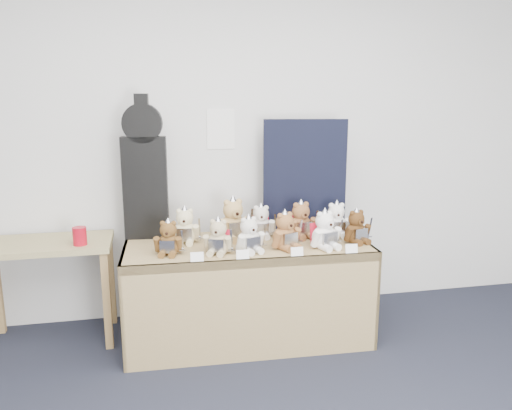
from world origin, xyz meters
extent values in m
plane|color=silver|center=(0.00, 2.50, 1.35)|extent=(6.00, 0.00, 6.00)
cube|color=white|center=(0.03, 2.49, 1.45)|extent=(0.21, 0.00, 0.30)
cube|color=olive|center=(0.13, 1.97, 0.67)|extent=(1.69, 0.75, 0.06)
cube|color=olive|center=(0.12, 1.63, 0.35)|extent=(1.67, 0.08, 0.70)
cube|color=olive|center=(-0.70, 2.00, 0.35)|extent=(0.04, 0.70, 0.70)
cube|color=olive|center=(0.95, 1.94, 0.35)|extent=(0.04, 0.70, 0.70)
cube|color=#93844F|center=(-1.22, 2.20, 0.70)|extent=(0.87, 0.49, 0.04)
cube|color=#9D7343|center=(-0.83, 2.01, 0.34)|extent=(0.05, 0.05, 0.68)
cube|color=#9D7343|center=(-0.83, 2.41, 0.34)|extent=(0.05, 0.05, 0.68)
cube|color=black|center=(-0.54, 2.26, 1.06)|extent=(0.31, 0.12, 0.72)
cylinder|color=black|center=(-0.54, 2.26, 1.51)|extent=(0.28, 0.12, 0.27)
cube|color=black|center=(-0.54, 2.26, 1.62)|extent=(0.10, 0.09, 0.18)
cube|color=black|center=(0.62, 2.26, 1.11)|extent=(0.62, 0.12, 0.83)
cylinder|color=#AD0B1C|center=(-0.98, 2.08, 0.78)|extent=(0.09, 0.09, 0.12)
ellipsoid|color=brown|center=(-0.41, 1.84, 0.76)|extent=(0.17, 0.15, 0.15)
sphere|color=brown|center=(-0.41, 1.84, 0.86)|extent=(0.11, 0.11, 0.11)
cylinder|color=brown|center=(-0.42, 1.80, 0.85)|extent=(0.05, 0.03, 0.05)
sphere|color=black|center=(-0.42, 1.78, 0.85)|extent=(0.02, 0.02, 0.02)
sphere|color=brown|center=(-0.44, 1.85, 0.90)|extent=(0.03, 0.03, 0.03)
sphere|color=brown|center=(-0.37, 1.83, 0.90)|extent=(0.03, 0.03, 0.03)
cylinder|color=brown|center=(-0.48, 1.84, 0.77)|extent=(0.06, 0.09, 0.11)
cylinder|color=brown|center=(-0.34, 1.81, 0.77)|extent=(0.06, 0.09, 0.11)
cylinder|color=brown|center=(-0.45, 1.80, 0.72)|extent=(0.06, 0.10, 0.04)
cylinder|color=brown|center=(-0.39, 1.78, 0.72)|extent=(0.06, 0.10, 0.04)
cube|color=silver|center=(-0.42, 1.79, 0.76)|extent=(0.10, 0.04, 0.08)
cone|color=silver|center=(-0.41, 1.84, 0.90)|extent=(0.09, 0.09, 0.07)
cube|color=silver|center=(-0.32, 1.79, 0.79)|extent=(0.02, 0.04, 0.15)
cube|color=silver|center=(-0.32, 1.79, 0.73)|extent=(0.04, 0.02, 0.01)
ellipsoid|color=tan|center=(-0.09, 1.80, 0.76)|extent=(0.19, 0.17, 0.15)
sphere|color=tan|center=(-0.09, 1.80, 0.86)|extent=(0.11, 0.11, 0.11)
cylinder|color=tan|center=(-0.11, 1.75, 0.85)|extent=(0.05, 0.04, 0.05)
sphere|color=black|center=(-0.12, 1.74, 0.85)|extent=(0.02, 0.02, 0.02)
sphere|color=tan|center=(-0.13, 1.81, 0.90)|extent=(0.04, 0.04, 0.04)
sphere|color=tan|center=(-0.06, 1.78, 0.90)|extent=(0.04, 0.04, 0.04)
cylinder|color=tan|center=(-0.17, 1.80, 0.77)|extent=(0.07, 0.09, 0.11)
cylinder|color=tan|center=(-0.03, 1.75, 0.77)|extent=(0.07, 0.09, 0.11)
cylinder|color=tan|center=(-0.14, 1.76, 0.72)|extent=(0.08, 0.11, 0.04)
cylinder|color=tan|center=(-0.08, 1.74, 0.72)|extent=(0.08, 0.11, 0.04)
cube|color=silver|center=(-0.11, 1.74, 0.76)|extent=(0.10, 0.05, 0.08)
cone|color=silver|center=(-0.09, 1.80, 0.91)|extent=(0.09, 0.09, 0.07)
cube|color=silver|center=(-0.02, 1.73, 0.79)|extent=(0.02, 0.04, 0.16)
cube|color=silver|center=(-0.02, 1.73, 0.73)|extent=(0.04, 0.02, 0.01)
cube|color=red|center=(-0.07, 1.85, 0.77)|extent=(0.12, 0.07, 0.13)
ellipsoid|color=silver|center=(0.10, 1.79, 0.76)|extent=(0.19, 0.17, 0.15)
sphere|color=silver|center=(0.10, 1.79, 0.87)|extent=(0.11, 0.11, 0.11)
cylinder|color=silver|center=(0.12, 1.74, 0.86)|extent=(0.05, 0.04, 0.05)
sphere|color=black|center=(0.12, 1.73, 0.86)|extent=(0.02, 0.02, 0.02)
sphere|color=silver|center=(0.07, 1.78, 0.91)|extent=(0.04, 0.04, 0.04)
sphere|color=silver|center=(0.14, 1.80, 0.91)|extent=(0.04, 0.04, 0.04)
cylinder|color=silver|center=(0.04, 1.75, 0.77)|extent=(0.07, 0.09, 0.12)
cylinder|color=silver|center=(0.18, 1.79, 0.77)|extent=(0.07, 0.09, 0.12)
cylinder|color=silver|center=(0.09, 1.73, 0.72)|extent=(0.07, 0.11, 0.05)
cylinder|color=silver|center=(0.15, 1.75, 0.72)|extent=(0.07, 0.11, 0.05)
cube|color=silver|center=(0.12, 1.73, 0.77)|extent=(0.10, 0.05, 0.09)
cone|color=silver|center=(0.10, 1.79, 0.91)|extent=(0.10, 0.10, 0.07)
cube|color=silver|center=(0.21, 1.79, 0.79)|extent=(0.02, 0.04, 0.16)
cube|color=silver|center=(0.21, 1.79, 0.73)|extent=(0.05, 0.02, 0.01)
ellipsoid|color=#8F5E36|center=(0.35, 1.81, 0.77)|extent=(0.21, 0.19, 0.16)
sphere|color=#8F5E36|center=(0.35, 1.81, 0.88)|extent=(0.12, 0.12, 0.12)
cylinder|color=#8F5E36|center=(0.37, 1.76, 0.87)|extent=(0.06, 0.04, 0.05)
sphere|color=black|center=(0.38, 1.75, 0.87)|extent=(0.02, 0.02, 0.02)
sphere|color=#8F5E36|center=(0.32, 1.80, 0.92)|extent=(0.04, 0.04, 0.04)
sphere|color=#8F5E36|center=(0.39, 1.83, 0.92)|extent=(0.04, 0.04, 0.04)
cylinder|color=#8F5E36|center=(0.29, 1.76, 0.77)|extent=(0.08, 0.10, 0.12)
cylinder|color=#8F5E36|center=(0.43, 1.82, 0.77)|extent=(0.08, 0.10, 0.12)
cylinder|color=#8F5E36|center=(0.34, 1.74, 0.72)|extent=(0.09, 0.12, 0.05)
cylinder|color=#8F5E36|center=(0.41, 1.77, 0.72)|extent=(0.09, 0.12, 0.05)
cube|color=silver|center=(0.38, 1.75, 0.77)|extent=(0.11, 0.06, 0.09)
cone|color=silver|center=(0.35, 1.81, 0.93)|extent=(0.10, 0.10, 0.08)
cube|color=silver|center=(0.46, 1.82, 0.80)|extent=(0.03, 0.04, 0.17)
cube|color=silver|center=(0.46, 1.82, 0.73)|extent=(0.05, 0.03, 0.01)
ellipsoid|color=white|center=(0.61, 1.77, 0.77)|extent=(0.20, 0.18, 0.17)
sphere|color=white|center=(0.61, 1.77, 0.88)|extent=(0.12, 0.12, 0.12)
cylinder|color=white|center=(0.63, 1.72, 0.87)|extent=(0.06, 0.04, 0.05)
sphere|color=black|center=(0.63, 1.70, 0.87)|extent=(0.02, 0.02, 0.02)
sphere|color=white|center=(0.57, 1.76, 0.93)|extent=(0.04, 0.04, 0.04)
sphere|color=white|center=(0.65, 1.78, 0.93)|extent=(0.04, 0.04, 0.04)
cylinder|color=white|center=(0.54, 1.73, 0.78)|extent=(0.07, 0.10, 0.13)
cylinder|color=white|center=(0.70, 1.77, 0.78)|extent=(0.07, 0.10, 0.13)
cylinder|color=white|center=(0.59, 1.70, 0.72)|extent=(0.08, 0.12, 0.05)
cylinder|color=white|center=(0.67, 1.72, 0.72)|extent=(0.08, 0.12, 0.05)
cube|color=silver|center=(0.63, 1.71, 0.77)|extent=(0.11, 0.05, 0.09)
cone|color=silver|center=(0.61, 1.77, 0.93)|extent=(0.10, 0.10, 0.08)
cube|color=silver|center=(0.72, 1.77, 0.80)|extent=(0.02, 0.04, 0.18)
cube|color=silver|center=(0.72, 1.77, 0.73)|extent=(0.05, 0.02, 0.01)
cube|color=red|center=(0.60, 1.83, 0.78)|extent=(0.14, 0.07, 0.15)
ellipsoid|color=#4D321A|center=(0.87, 1.85, 0.76)|extent=(0.18, 0.16, 0.15)
sphere|color=#4D321A|center=(0.87, 1.85, 0.86)|extent=(0.11, 0.11, 0.11)
cylinder|color=#4D321A|center=(0.88, 1.80, 0.85)|extent=(0.05, 0.04, 0.05)
sphere|color=black|center=(0.89, 1.78, 0.85)|extent=(0.02, 0.02, 0.02)
sphere|color=#4D321A|center=(0.83, 1.84, 0.91)|extent=(0.04, 0.04, 0.04)
sphere|color=#4D321A|center=(0.91, 1.86, 0.91)|extent=(0.04, 0.04, 0.04)
cylinder|color=#4D321A|center=(0.80, 1.81, 0.77)|extent=(0.06, 0.09, 0.11)
cylinder|color=#4D321A|center=(0.94, 1.85, 0.77)|extent=(0.06, 0.09, 0.11)
cylinder|color=#4D321A|center=(0.85, 1.79, 0.72)|extent=(0.07, 0.11, 0.05)
cylinder|color=#4D321A|center=(0.92, 1.80, 0.72)|extent=(0.07, 0.11, 0.05)
cube|color=silver|center=(0.88, 1.79, 0.77)|extent=(0.10, 0.04, 0.08)
cone|color=silver|center=(0.87, 1.85, 0.91)|extent=(0.10, 0.10, 0.07)
cube|color=silver|center=(0.97, 1.84, 0.79)|extent=(0.02, 0.04, 0.16)
cube|color=silver|center=(0.97, 1.84, 0.73)|extent=(0.05, 0.02, 0.01)
ellipsoid|color=beige|center=(-0.29, 2.08, 0.77)|extent=(0.18, 0.16, 0.16)
sphere|color=beige|center=(-0.29, 2.08, 0.87)|extent=(0.12, 0.12, 0.12)
cylinder|color=beige|center=(-0.29, 2.03, 0.86)|extent=(0.05, 0.03, 0.05)
sphere|color=black|center=(-0.30, 2.01, 0.86)|extent=(0.02, 0.02, 0.02)
sphere|color=beige|center=(-0.32, 2.09, 0.92)|extent=(0.04, 0.04, 0.04)
sphere|color=beige|center=(-0.25, 2.07, 0.92)|extent=(0.04, 0.04, 0.04)
cylinder|color=beige|center=(-0.37, 2.07, 0.77)|extent=(0.06, 0.10, 0.12)
cylinder|color=beige|center=(-0.21, 2.05, 0.77)|extent=(0.06, 0.10, 0.12)
cylinder|color=beige|center=(-0.33, 2.03, 0.72)|extent=(0.06, 0.11, 0.05)
cylinder|color=beige|center=(-0.26, 2.02, 0.72)|extent=(0.06, 0.11, 0.05)
cube|color=silver|center=(-0.30, 2.02, 0.77)|extent=(0.11, 0.03, 0.09)
cone|color=silver|center=(-0.29, 2.08, 0.92)|extent=(0.10, 0.10, 0.08)
cube|color=silver|center=(-0.19, 2.03, 0.80)|extent=(0.02, 0.04, 0.17)
cube|color=silver|center=(-0.19, 2.03, 0.73)|extent=(0.05, 0.01, 0.01)
ellipsoid|color=tan|center=(0.05, 2.10, 0.78)|extent=(0.23, 0.20, 0.19)
sphere|color=tan|center=(0.05, 2.10, 0.91)|extent=(0.14, 0.14, 0.14)
cylinder|color=tan|center=(0.07, 2.04, 0.90)|extent=(0.07, 0.04, 0.06)
sphere|color=black|center=(0.07, 2.02, 0.90)|extent=(0.02, 0.02, 0.02)
sphere|color=tan|center=(0.01, 2.09, 0.96)|extent=(0.05, 0.05, 0.05)
sphere|color=tan|center=(0.10, 2.11, 0.96)|extent=(0.05, 0.05, 0.05)
cylinder|color=tan|center=(-0.03, 2.05, 0.79)|extent=(0.08, 0.12, 0.15)
cylinder|color=tan|center=(0.15, 2.09, 0.79)|extent=(0.08, 0.12, 0.15)
cylinder|color=tan|center=(0.02, 2.02, 0.72)|extent=(0.09, 0.14, 0.06)
cylinder|color=tan|center=(0.11, 2.04, 0.72)|extent=(0.09, 0.14, 0.06)
cube|color=silver|center=(0.07, 2.02, 0.78)|extent=(0.13, 0.05, 0.11)
cone|color=silver|center=(0.05, 2.10, 0.97)|extent=(0.12, 0.12, 0.09)
cube|color=silver|center=(0.18, 2.09, 0.82)|extent=(0.03, 0.05, 0.20)
cube|color=silver|center=(0.18, 2.09, 0.74)|extent=(0.06, 0.02, 0.01)
ellipsoid|color=silver|center=(0.26, 2.12, 0.76)|extent=(0.17, 0.15, 0.15)
sphere|color=silver|center=(0.26, 2.12, 0.87)|extent=(0.11, 0.11, 0.11)
cylinder|color=silver|center=(0.25, 2.07, 0.86)|extent=(0.05, 0.03, 0.05)
sphere|color=black|center=(0.25, 2.05, 0.86)|extent=(0.02, 0.02, 0.02)
sphere|color=silver|center=(0.22, 2.12, 0.91)|extent=(0.04, 0.04, 0.04)
sphere|color=silver|center=(0.29, 2.11, 0.91)|extent=(0.04, 0.04, 0.04)
cylinder|color=silver|center=(0.18, 2.11, 0.77)|extent=(0.05, 0.09, 0.12)
cylinder|color=silver|center=(0.33, 2.09, 0.77)|extent=(0.05, 0.09, 0.12)
cylinder|color=silver|center=(0.22, 2.07, 0.72)|extent=(0.06, 0.11, 0.05)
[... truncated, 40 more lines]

